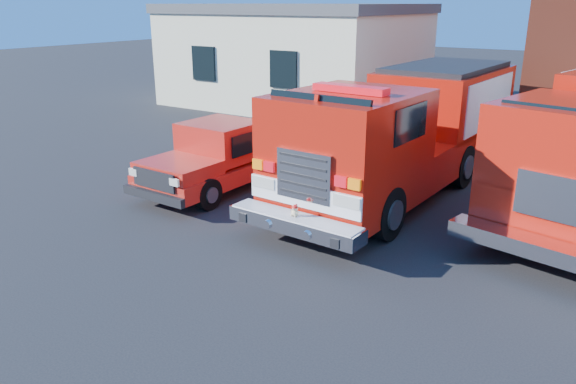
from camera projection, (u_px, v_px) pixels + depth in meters
The scene contains 4 objects.
ground at pixel (322, 238), 11.06m from camera, with size 100.00×100.00×0.00m, color black.
side_building at pixel (297, 54), 25.32m from camera, with size 10.20×8.20×4.35m.
fire_engine at pixel (407, 130), 13.55m from camera, with size 2.99×9.43×2.87m.
pickup_truck at pixel (228, 155), 14.05m from camera, with size 1.95×5.11×1.66m.
Camera 1 is at (5.10, -8.84, 4.41)m, focal length 35.00 mm.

